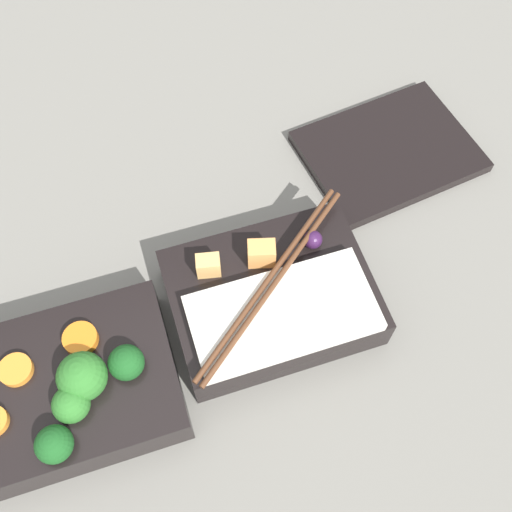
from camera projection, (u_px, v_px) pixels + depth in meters
ground_plane at (181, 341)px, 0.56m from camera, size 3.00×3.00×0.00m
bento_tray_vegetable at (71, 388)px, 0.51m from camera, size 0.18×0.14×0.07m
bento_tray_rice at (272, 298)px, 0.56m from camera, size 0.18×0.15×0.07m
bento_lid at (389, 152)px, 0.66m from camera, size 0.20×0.16×0.01m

